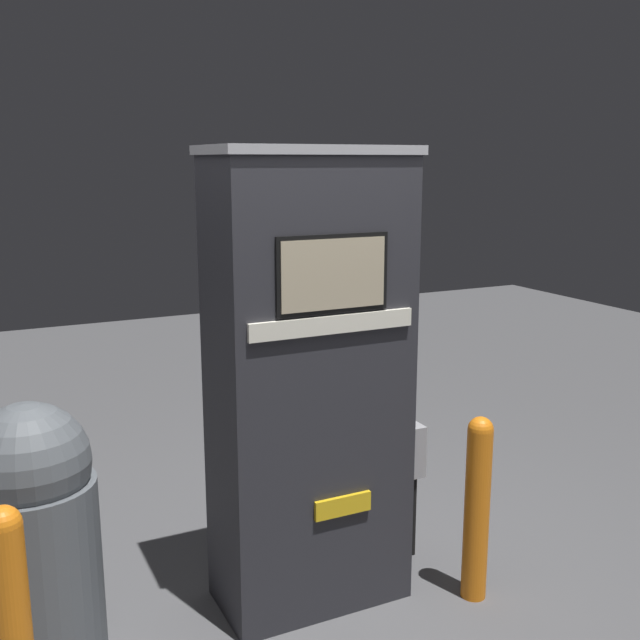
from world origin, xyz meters
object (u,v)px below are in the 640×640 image
safety_bollard (477,504)px  trash_bin (34,534)px  gas_pump (310,384)px  safety_bollard_far (12,626)px

safety_bollard → trash_bin: (-1.91, 0.42, 0.09)m
safety_bollard → gas_pump: bearing=152.9°
safety_bollard_far → trash_bin: bearing=75.8°
gas_pump → safety_bollard_far: gas_pump is taller
safety_bollard → safety_bollard_far: bearing=-177.9°
gas_pump → safety_bollard_far: 1.51m
safety_bollard_far → gas_pump: bearing=18.0°
gas_pump → safety_bollard_far: bearing=-162.0°
safety_bollard → trash_bin: trash_bin is taller
trash_bin → safety_bollard: bearing=-12.6°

